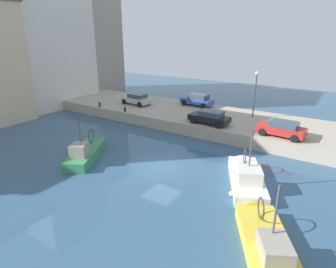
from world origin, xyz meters
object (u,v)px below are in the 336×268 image
Objects in this scene: mooring_bollard_south at (125,109)px; mooring_bollard_mid at (100,105)px; fishing_boat_yellow at (264,245)px; parked_car_blue at (197,100)px; parked_car_red at (282,128)px; parked_car_silver at (136,99)px; quay_streetlamp at (256,87)px; parked_car_black at (210,117)px; fishing_boat_white at (245,180)px; fishing_boat_green at (87,155)px.

mooring_bollard_south is 4.00m from mooring_bollard_mid.
fishing_boat_yellow is at bearing -117.33° from mooring_bollard_mid.
parked_car_blue is 7.49× the size of mooring_bollard_mid.
parked_car_red is 7.39× the size of mooring_bollard_south.
parked_car_red is at bearing -97.16° from parked_car_silver.
fishing_boat_yellow is 12.04× the size of mooring_bollard_mid.
parked_car_black is at bearing 147.48° from quay_streetlamp.
fishing_boat_white is 21.20m from mooring_bollard_mid.
mooring_bollard_mid is at bearing 93.35° from parked_car_red.
fishing_boat_green reaches higher than mooring_bollard_south.
quay_streetlamp is at bearing -81.20° from parked_car_silver.
mooring_bollard_south is at bearing 141.16° from parked_car_blue.
parked_car_silver is 4.56m from mooring_bollard_mid.
mooring_bollard_mid is (0.00, 4.00, 0.00)m from mooring_bollard_south.
quay_streetlamp reaches higher than parked_car_red.
fishing_boat_yellow is 0.96× the size of fishing_boat_white.
parked_car_black is at bearing -83.90° from mooring_bollard_south.
mooring_bollard_mid is (11.93, 23.09, 1.36)m from fishing_boat_yellow.
fishing_boat_green is 16.44m from parked_car_blue.
fishing_boat_green is 13.70m from parked_car_silver.
fishing_boat_green is 0.93× the size of fishing_boat_white.
fishing_boat_white is 7.63m from parked_car_red.
quay_streetlamp reaches higher than fishing_boat_green.
parked_car_black is 1.00× the size of parked_car_blue.
fishing_boat_white is 17.01m from parked_car_blue.
quay_streetlamp is (-1.37, -7.33, 2.51)m from parked_car_blue.
parked_car_blue is (5.95, 4.41, 0.05)m from parked_car_black.
fishing_boat_white is 1.67× the size of parked_car_black.
parked_car_red is (0.15, -6.79, 0.02)m from parked_car_black.
fishing_boat_yellow is at bearing -127.38° from parked_car_silver.
quay_streetlamp is at bearing 41.18° from parked_car_red.
parked_car_blue is at bearing -53.97° from mooring_bollard_mid.
fishing_boat_yellow reaches higher than mooring_bollard_mid.
parked_car_red is at bearing -117.39° from parked_car_blue.
parked_car_blue is at bearing -6.55° from fishing_boat_green.
fishing_boat_white is 9.68m from parked_car_black.
parked_car_silver is at bearing 17.18° from mooring_bollard_south.
mooring_bollard_mid is at bearing 139.90° from parked_car_silver.
parked_car_black is 10.13m from mooring_bollard_south.
parked_car_silver is at bearing 52.62° from fishing_boat_yellow.
parked_car_silver reaches higher than parked_car_black.
quay_streetlamp reaches higher than fishing_boat_white.
parked_car_silver is 7.20× the size of mooring_bollard_mid.
parked_car_red is 20.90m from mooring_bollard_mid.
fishing_boat_yellow reaches higher than mooring_bollard_south.
parked_car_black is (10.28, -6.27, 1.75)m from fishing_boat_green.
parked_car_blue is at bearing 36.55° from parked_car_black.
fishing_boat_yellow is 1.67× the size of parked_car_silver.
parked_car_black is at bearing -143.45° from parked_car_blue.
parked_car_silver is at bearing 77.85° from parked_car_black.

